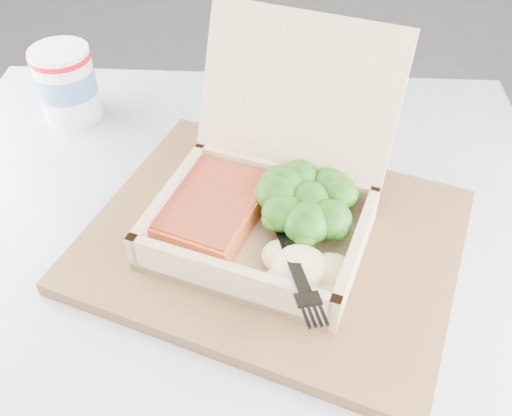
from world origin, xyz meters
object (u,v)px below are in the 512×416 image
(cafe_table, at_px, (232,353))
(serving_tray, at_px, (273,239))
(paper_cup, at_px, (66,82))
(takeout_container, at_px, (272,185))

(cafe_table, height_order, serving_tray, serving_tray)
(serving_tray, height_order, paper_cup, paper_cup)
(paper_cup, bearing_deg, takeout_container, -19.21)
(takeout_container, height_order, paper_cup, takeout_container)
(serving_tray, distance_m, takeout_container, 0.06)
(cafe_table, relative_size, paper_cup, 9.38)
(takeout_container, distance_m, paper_cup, 0.34)
(cafe_table, relative_size, takeout_container, 3.97)
(serving_tray, bearing_deg, paper_cup, 157.94)
(serving_tray, xyz_separation_m, takeout_container, (-0.01, 0.02, 0.05))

